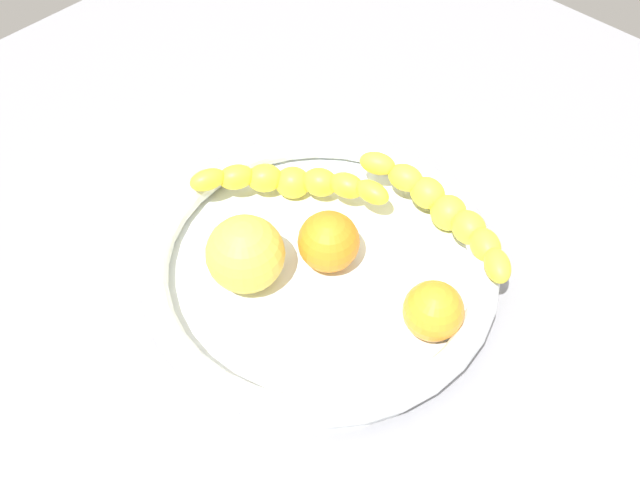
{
  "coord_description": "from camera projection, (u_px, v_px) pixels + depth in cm",
  "views": [
    {
      "loc": [
        29.53,
        28.1,
        59.31
      ],
      "look_at": [
        0.0,
        0.0,
        7.57
      ],
      "focal_mm": 38.41,
      "sensor_mm": 36.0,
      "label": 1
    }
  ],
  "objects": [
    {
      "name": "orange_mid_left",
      "position": [
        433.0,
        311.0,
        0.62
      ],
      "size": [
        5.62,
        5.62,
        5.62
      ],
      "primitive_type": "sphere",
      "color": "orange",
      "rests_on": "fruit_bowl"
    },
    {
      "name": "banana_draped_left",
      "position": [
        444.0,
        211.0,
        0.69
      ],
      "size": [
        7.97,
        21.37,
        4.97
      ],
      "color": "yellow",
      "rests_on": "fruit_bowl"
    },
    {
      "name": "fruit_bowl",
      "position": [
        320.0,
        264.0,
        0.68
      ],
      "size": [
        34.98,
        34.98,
        4.23
      ],
      "color": "silver",
      "rests_on": "kitchen_counter"
    },
    {
      "name": "banana_draped_right",
      "position": [
        292.0,
        182.0,
        0.72
      ],
      "size": [
        13.93,
        17.26,
        4.82
      ],
      "color": "yellow",
      "rests_on": "fruit_bowl"
    },
    {
      "name": "kitchen_counter",
      "position": [
        320.0,
        285.0,
        0.71
      ],
      "size": [
        120.0,
        120.0,
        3.0
      ],
      "primitive_type": "cube",
      "color": "gray",
      "rests_on": "ground"
    },
    {
      "name": "apple_yellow",
      "position": [
        245.0,
        254.0,
        0.64
      ],
      "size": [
        7.58,
        7.58,
        7.58
      ],
      "primitive_type": "sphere",
      "color": "yellow",
      "rests_on": "fruit_bowl"
    },
    {
      "name": "orange_front",
      "position": [
        329.0,
        242.0,
        0.66
      ],
      "size": [
        6.1,
        6.1,
        6.1
      ],
      "primitive_type": "sphere",
      "color": "orange",
      "rests_on": "fruit_bowl"
    }
  ]
}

